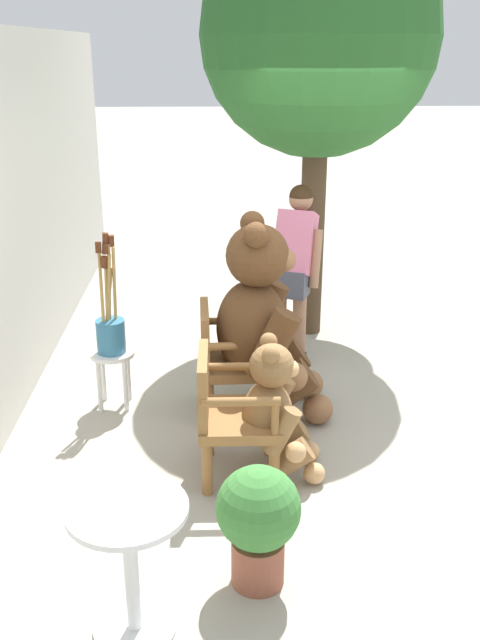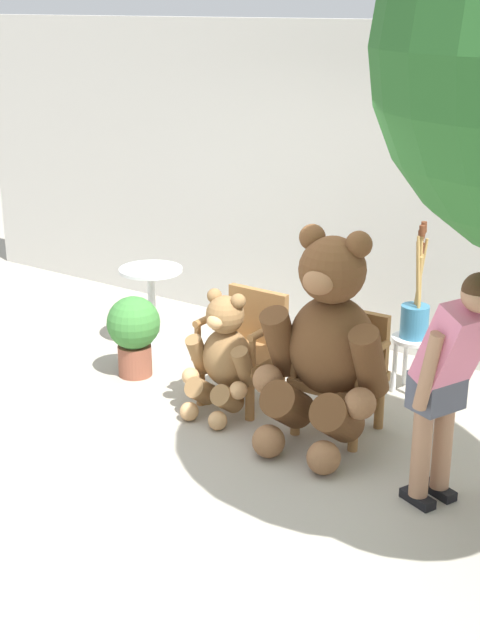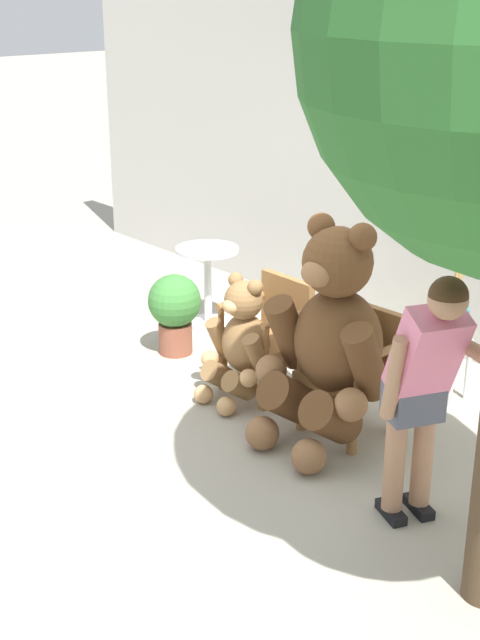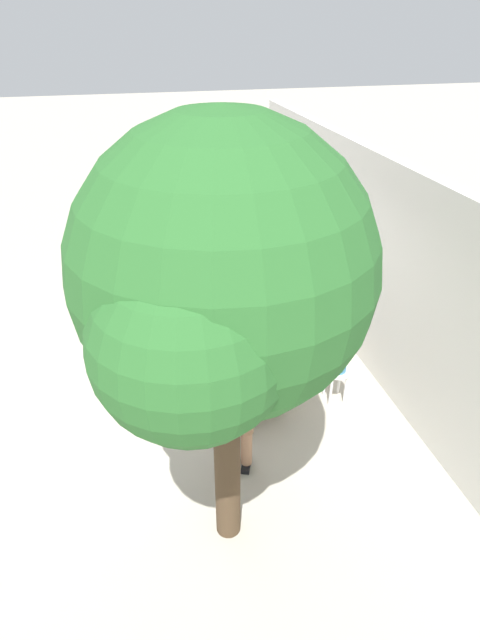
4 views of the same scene
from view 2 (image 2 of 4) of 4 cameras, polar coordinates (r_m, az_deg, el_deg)
The scene contains 11 objects.
ground_plane at distance 6.25m, azimuth -0.22°, elevation -8.33°, with size 60.00×60.00×0.00m, color #A8A091.
back_wall at distance 7.75m, azimuth 10.12°, elevation 8.00°, with size 10.00×0.16×2.80m, color beige.
wooden_chair_left at distance 6.82m, azimuth 0.36°, elevation -1.57°, with size 0.56×0.52×0.86m.
wooden_chair_right at distance 6.41m, azimuth 6.62°, elevation -3.14°, with size 0.58×0.54×0.86m.
teddy_bear_large at distance 6.08m, azimuth 5.57°, elevation -1.43°, with size 0.92×0.88×1.54m.
teddy_bear_small at distance 6.59m, azimuth -1.10°, elevation -2.28°, with size 0.57×0.54×0.96m.
person_visitor at distance 5.34m, azimuth 13.36°, elevation -3.09°, with size 0.84×0.48×1.55m.
white_stool at distance 7.14m, azimuth 10.98°, elevation -1.87°, with size 0.34×0.34×0.46m.
brush_bucket at distance 7.03m, azimuth 11.17°, elevation 0.54°, with size 0.22×0.22×0.93m.
round_side_table at distance 7.97m, azimuth -5.68°, elevation 1.43°, with size 0.56×0.56×0.72m.
potted_plant at distance 7.35m, azimuth -6.81°, elevation -0.65°, with size 0.44×0.44×0.68m.
Camera 2 is at (3.17, -4.50, 2.95)m, focal length 50.00 mm.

